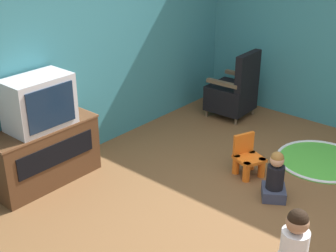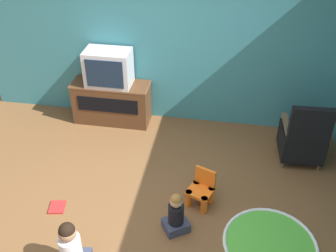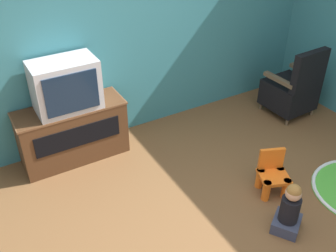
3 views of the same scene
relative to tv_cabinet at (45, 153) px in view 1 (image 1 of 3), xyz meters
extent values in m
plane|color=brown|center=(0.93, -1.90, -0.34)|extent=(30.00, 30.00, 0.00)
cube|color=teal|center=(0.73, 0.30, 1.10)|extent=(5.62, 0.12, 2.89)
cube|color=#4C2D19|center=(0.00, 0.00, -0.01)|extent=(1.17, 0.43, 0.66)
cube|color=brown|center=(0.00, 0.00, 0.31)|extent=(1.20, 0.44, 0.02)
cube|color=black|center=(0.00, -0.22, 0.07)|extent=(0.94, 0.01, 0.24)
cube|color=#B7B7BC|center=(0.00, 0.00, 0.59)|extent=(0.67, 0.41, 0.54)
cube|color=#142338|center=(0.00, -0.21, 0.59)|extent=(0.55, 0.02, 0.42)
cylinder|color=brown|center=(3.06, -0.23, -0.29)|extent=(0.04, 0.04, 0.10)
cylinder|color=brown|center=(2.59, -0.25, -0.29)|extent=(0.04, 0.04, 0.10)
cylinder|color=brown|center=(3.09, -0.72, -0.29)|extent=(0.04, 0.04, 0.10)
cylinder|color=brown|center=(2.61, -0.74, -0.29)|extent=(0.04, 0.04, 0.10)
cube|color=black|center=(2.84, -0.49, -0.06)|extent=(0.59, 0.60, 0.36)
cube|color=black|center=(2.85, -0.73, 0.37)|extent=(0.54, 0.12, 0.51)
cube|color=brown|center=(3.08, -0.48, 0.21)|extent=(0.09, 0.49, 0.05)
cube|color=brown|center=(2.59, -0.50, 0.21)|extent=(0.09, 0.49, 0.05)
cylinder|color=orange|center=(1.42, -1.65, -0.23)|extent=(0.08, 0.08, 0.22)
cylinder|color=orange|center=(1.62, -1.73, -0.23)|extent=(0.08, 0.08, 0.22)
cylinder|color=orange|center=(1.50, -1.47, -0.23)|extent=(0.08, 0.08, 0.22)
cylinder|color=orange|center=(1.69, -1.55, -0.23)|extent=(0.08, 0.08, 0.22)
cube|color=orange|center=(1.56, -1.60, -0.14)|extent=(0.37, 0.36, 0.04)
cube|color=orange|center=(1.60, -1.48, 0.00)|extent=(0.26, 0.13, 0.24)
cylinder|color=green|center=(2.39, -2.09, -0.34)|extent=(1.05, 1.05, 0.01)
torus|color=silver|center=(2.39, -2.09, -0.33)|extent=(1.05, 1.05, 0.04)
cylinder|color=silver|center=(0.37, -2.73, -0.04)|extent=(0.22, 0.22, 0.32)
sphere|color=#9E7051|center=(0.37, -2.73, 0.21)|extent=(0.18, 0.18, 0.18)
sphere|color=black|center=(0.37, -2.73, 0.24)|extent=(0.16, 0.16, 0.16)
cube|color=#33384C|center=(1.33, -2.04, -0.28)|extent=(0.36, 0.35, 0.12)
cylinder|color=black|center=(1.33, -2.04, -0.10)|extent=(0.18, 0.18, 0.25)
sphere|color=tan|center=(1.33, -2.04, 0.10)|extent=(0.14, 0.14, 0.14)
sphere|color=olive|center=(1.33, -2.04, 0.12)|extent=(0.13, 0.13, 0.13)
camera|label=1|loc=(-2.50, -3.89, 2.36)|focal=50.00mm
camera|label=2|loc=(1.74, -5.04, 3.22)|focal=42.00mm
camera|label=3|loc=(-0.91, -3.69, 2.48)|focal=42.00mm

